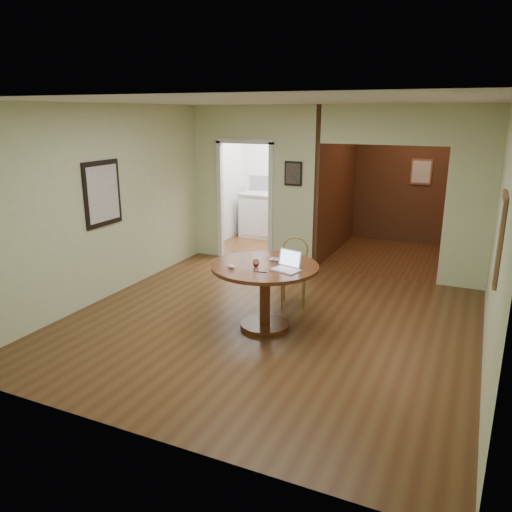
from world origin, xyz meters
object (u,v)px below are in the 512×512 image
at_px(closed_laptop, 281,261).
at_px(chair, 294,268).
at_px(dining_table, 265,281).
at_px(open_laptop, 288,264).

bearing_deg(closed_laptop, chair, 95.68).
xyz_separation_m(dining_table, closed_laptop, (0.13, 0.17, 0.22)).
bearing_deg(dining_table, chair, 87.09).
height_order(chair, open_laptop, open_laptop).
distance_m(dining_table, chair, 0.91).
height_order(dining_table, open_laptop, open_laptop).
height_order(open_laptop, closed_laptop, open_laptop).
height_order(dining_table, chair, chair).
bearing_deg(open_laptop, chair, 121.48).
bearing_deg(open_laptop, dining_table, -172.57).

